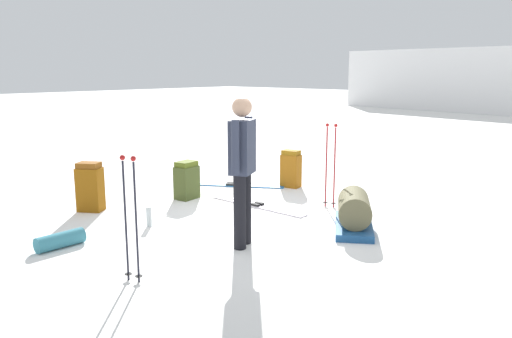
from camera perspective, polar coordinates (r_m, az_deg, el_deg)
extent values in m
plane|color=white|center=(6.90, 0.00, -5.72)|extent=(80.00, 80.00, 0.00)
cylinder|color=black|center=(5.89, -1.21, -4.36)|extent=(0.14, 0.14, 0.85)
cylinder|color=black|center=(5.71, -1.83, -4.87)|extent=(0.14, 0.14, 0.85)
cube|color=#2D3346|center=(5.65, -1.55, 2.49)|extent=(0.34, 0.40, 0.60)
cylinder|color=#2D3346|center=(5.87, -0.83, 3.12)|extent=(0.09, 0.09, 0.58)
cylinder|color=#2D3346|center=(5.42, -2.34, 2.44)|extent=(0.09, 0.09, 0.58)
sphere|color=tan|center=(5.60, -1.58, 6.95)|extent=(0.22, 0.22, 0.22)
cube|color=#1F60A0|center=(8.85, -2.94, -1.89)|extent=(1.63, 1.05, 0.02)
cube|color=black|center=(8.84, -2.94, -1.74)|extent=(0.15, 0.13, 0.03)
cube|color=#1F60A0|center=(8.94, -2.79, -1.75)|extent=(1.63, 1.05, 0.02)
cube|color=black|center=(8.94, -2.80, -1.60)|extent=(0.15, 0.13, 0.03)
cube|color=silver|center=(7.60, 0.39, -4.06)|extent=(1.71, 0.08, 0.02)
cube|color=black|center=(7.59, 0.39, -3.87)|extent=(0.14, 0.06, 0.03)
cube|color=silver|center=(7.53, -0.11, -4.21)|extent=(1.71, 0.08, 0.02)
cube|color=black|center=(7.52, -0.11, -4.02)|extent=(0.14, 0.06, 0.03)
cube|color=#834B0C|center=(7.63, -18.07, -2.20)|extent=(0.41, 0.38, 0.63)
cube|color=brown|center=(7.57, -18.23, 0.40)|extent=(0.37, 0.34, 0.08)
cube|color=#404C21|center=(8.03, -7.76, -1.52)|extent=(0.30, 0.37, 0.51)
cube|color=#4D5B1A|center=(7.97, -7.81, 0.57)|extent=(0.27, 0.34, 0.08)
cube|color=#945612|center=(8.76, 3.92, -0.23)|extent=(0.35, 0.26, 0.56)
cube|color=#8A5C11|center=(8.70, 3.95, 1.84)|extent=(0.31, 0.23, 0.08)
cylinder|color=maroon|center=(7.50, 7.87, 0.19)|extent=(0.02, 0.02, 1.18)
sphere|color=#A51919|center=(7.41, 8.00, 4.90)|extent=(0.05, 0.05, 0.05)
cylinder|color=black|center=(7.62, 7.77, -3.73)|extent=(0.07, 0.07, 0.01)
cylinder|color=maroon|center=(7.47, 8.78, 0.11)|extent=(0.02, 0.02, 1.18)
sphere|color=#A51919|center=(7.38, 8.92, 4.85)|extent=(0.05, 0.05, 0.05)
cylinder|color=black|center=(7.59, 8.67, -3.82)|extent=(0.07, 0.07, 0.01)
cylinder|color=black|center=(4.98, -14.39, -5.73)|extent=(0.02, 0.02, 1.17)
sphere|color=#A51919|center=(4.84, -14.73, 1.24)|extent=(0.05, 0.05, 0.05)
cylinder|color=black|center=(5.15, -14.10, -11.32)|extent=(0.07, 0.07, 0.01)
cylinder|color=black|center=(4.90, -13.26, -5.94)|extent=(0.02, 0.02, 1.17)
sphere|color=#A51919|center=(4.76, -13.58, 1.14)|extent=(0.05, 0.05, 0.05)
cylinder|color=black|center=(5.08, -12.99, -11.60)|extent=(0.07, 0.07, 0.01)
cube|color=navy|center=(6.60, 10.87, -6.30)|extent=(0.95, 1.14, 0.09)
cylinder|color=brown|center=(6.53, 10.94, -4.24)|extent=(0.74, 0.84, 0.40)
cylinder|color=teal|center=(6.24, -21.07, -7.45)|extent=(0.18, 0.55, 0.18)
cylinder|color=#B6C1C2|center=(6.73, -11.89, -5.25)|extent=(0.07, 0.07, 0.26)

